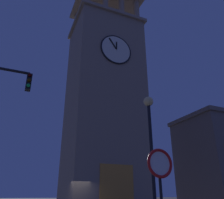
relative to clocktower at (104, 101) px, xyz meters
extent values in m
cube|color=gray|center=(0.00, -0.02, -0.66)|extent=(7.74, 6.71, 21.41)
cube|color=gray|center=(0.00, -0.02, 10.25)|extent=(8.34, 7.31, 0.40)
cylinder|color=gray|center=(-3.27, 2.74, 12.08)|extent=(0.70, 0.70, 3.27)
cylinder|color=gray|center=(-1.09, 2.74, 12.08)|extent=(0.70, 0.70, 3.27)
cylinder|color=gray|center=(1.09, 2.74, 12.08)|extent=(0.70, 0.70, 3.27)
cylinder|color=gray|center=(-3.27, -2.77, 12.08)|extent=(0.70, 0.70, 3.27)
cylinder|color=gray|center=(-1.09, -2.77, 12.08)|extent=(0.70, 0.70, 3.27)
cylinder|color=gray|center=(1.09, -2.77, 12.08)|extent=(0.70, 0.70, 3.27)
cylinder|color=gray|center=(3.27, -2.77, 12.08)|extent=(0.70, 0.70, 3.27)
cube|color=gray|center=(0.00, -0.02, 13.92)|extent=(8.34, 7.31, 0.40)
cylinder|color=silver|center=(0.00, 3.40, 4.88)|extent=(3.49, 0.12, 3.49)
torus|color=black|center=(0.00, 3.42, 4.88)|extent=(3.65, 0.16, 3.65)
cube|color=black|center=(-0.02, 3.50, 5.36)|extent=(0.17, 0.06, 0.96)
cube|color=black|center=(0.42, 3.50, 5.49)|extent=(0.95, 0.06, 1.28)
cube|color=orange|center=(0.00, 3.29, -9.37)|extent=(3.20, 0.24, 4.00)
cube|color=black|center=(8.54, 13.12, -5.37)|extent=(0.22, 0.30, 0.75)
sphere|color=#360505|center=(8.54, 13.30, -5.09)|extent=(0.16, 0.16, 0.16)
sphere|color=#392705|center=(8.54, 13.30, -5.34)|extent=(0.16, 0.16, 0.16)
sphere|color=#18C154|center=(8.54, 13.30, -5.59)|extent=(0.16, 0.16, 0.16)
cylinder|color=black|center=(3.44, 14.56, -8.79)|extent=(0.14, 0.14, 5.16)
sphere|color=#F9DB8C|center=(3.44, 14.56, -5.99)|extent=(0.44, 0.44, 0.44)
cylinder|color=white|center=(5.03, 17.39, -9.10)|extent=(0.70, 0.04, 0.70)
torus|color=red|center=(5.03, 17.41, -9.10)|extent=(0.78, 0.08, 0.78)
camera|label=1|loc=(8.69, 22.74, -9.87)|focal=36.80mm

